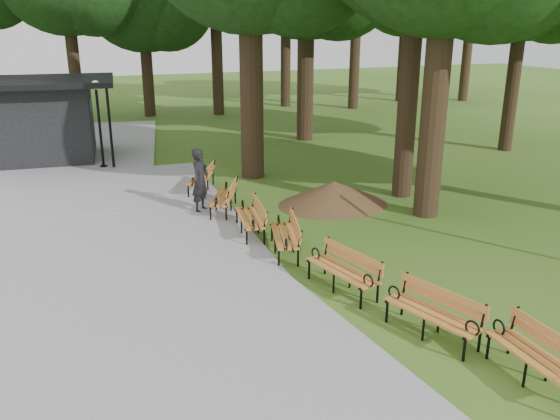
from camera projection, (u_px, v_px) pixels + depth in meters
name	position (u px, v px, depth m)	size (l,w,h in m)	color
ground	(296.00, 274.00, 12.54)	(100.00, 100.00, 0.00)	#375E1B
path	(96.00, 250.00, 13.79)	(12.00, 38.00, 0.06)	gray
person	(200.00, 180.00, 16.38)	(0.68, 0.45, 1.87)	black
kiosk	(40.00, 120.00, 22.33)	(5.10, 4.43, 3.19)	black
lamp_post	(98.00, 106.00, 20.84)	(0.32, 0.32, 3.25)	black
dirt_mound	(333.00, 193.00, 17.17)	(2.86, 2.86, 0.73)	#47301C
bench_0	(538.00, 359.00, 8.62)	(1.90, 0.64, 0.88)	#C06F2C
bench_1	(432.00, 314.00, 9.94)	(1.90, 0.64, 0.88)	#C06F2C
bench_2	(342.00, 271.00, 11.66)	(1.90, 0.64, 0.88)	#C06F2C
bench_3	(284.00, 236.00, 13.56)	(1.90, 0.64, 0.88)	#C06F2C
bench_4	(250.00, 218.00, 14.77)	(1.90, 0.64, 0.88)	#C06F2C
bench_5	(223.00, 197.00, 16.49)	(1.90, 0.64, 0.88)	#C06F2C
bench_6	(201.00, 178.00, 18.50)	(1.90, 0.64, 0.88)	#C06F2C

